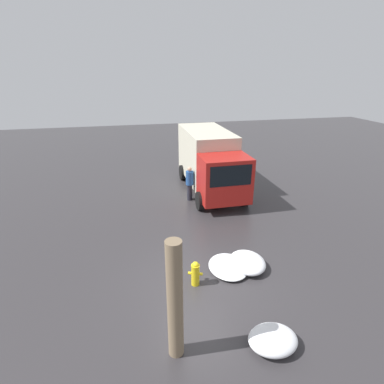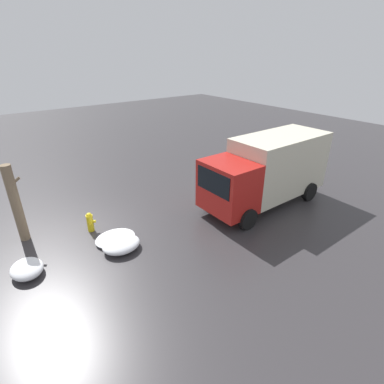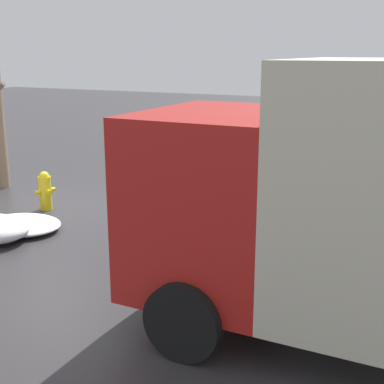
{
  "view_description": "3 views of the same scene",
  "coord_description": "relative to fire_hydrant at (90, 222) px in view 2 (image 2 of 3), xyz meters",
  "views": [
    {
      "loc": [
        -7.45,
        1.8,
        6.33
      ],
      "look_at": [
        4.24,
        -0.85,
        1.39
      ],
      "focal_mm": 28.0,
      "sensor_mm": 36.0,
      "label": 1
    },
    {
      "loc": [
        -3.02,
        -10.89,
        6.79
      ],
      "look_at": [
        4.1,
        -1.51,
        1.16
      ],
      "focal_mm": 28.0,
      "sensor_mm": 36.0,
      "label": 2
    },
    {
      "loc": [
        7.7,
        -8.47,
        3.3
      ],
      "look_at": [
        4.15,
        -1.32,
        1.19
      ],
      "focal_mm": 50.0,
      "sensor_mm": 36.0,
      "label": 3
    }
  ],
  "objects": [
    {
      "name": "ground_plane",
      "position": [
        -0.0,
        0.0,
        -0.43
      ],
      "size": [
        60.0,
        60.0,
        0.0
      ],
      "primitive_type": "plane",
      "color": "#333033"
    },
    {
      "name": "fire_hydrant",
      "position": [
        0.0,
        0.0,
        0.0
      ],
      "size": [
        0.37,
        0.46,
        0.83
      ],
      "rotation": [
        0.0,
        0.0,
        5.93
      ],
      "color": "yellow",
      "rests_on": "ground_plane"
    },
    {
      "name": "tree_trunk",
      "position": [
        -2.29,
        1.02,
        1.13
      ],
      "size": [
        0.56,
        0.37,
        3.11
      ],
      "color": "#7F6B51",
      "rests_on": "ground_plane"
    },
    {
      "name": "delivery_truck",
      "position": [
        7.72,
        -2.63,
        1.31
      ],
      "size": [
        6.56,
        2.58,
        3.22
      ],
      "rotation": [
        0.0,
        0.0,
        1.57
      ],
      "color": "red",
      "rests_on": "ground_plane"
    },
    {
      "name": "pedestrian",
      "position": [
        6.52,
        -1.25,
        0.55
      ],
      "size": [
        0.39,
        0.39,
        1.79
      ],
      "rotation": [
        0.0,
        0.0,
        0.04
      ],
      "color": "#23232D",
      "rests_on": "ground_plane"
    },
    {
      "name": "snow_pile_by_hydrant",
      "position": [
        -2.65,
        -1.32,
        -0.22
      ],
      "size": [
        1.01,
        1.23,
        0.42
      ],
      "color": "white",
      "rests_on": "ground_plane"
    },
    {
      "name": "snow_pile_curbside",
      "position": [
        0.45,
        -1.93,
        -0.22
      ],
      "size": [
        1.41,
        1.21,
        0.42
      ],
      "color": "white",
      "rests_on": "ground_plane"
    },
    {
      "name": "snow_pile_by_tree",
      "position": [
        0.5,
        -1.27,
        -0.33
      ],
      "size": [
        1.57,
        1.32,
        0.21
      ],
      "color": "white",
      "rests_on": "ground_plane"
    }
  ]
}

